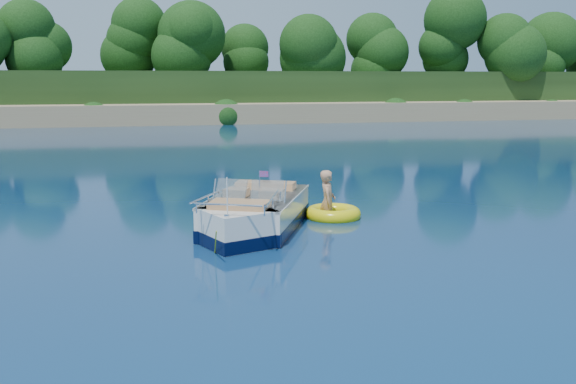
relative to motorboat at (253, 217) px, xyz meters
name	(u,v)px	position (x,y,z in m)	size (l,w,h in m)	color
ground	(341,230)	(1.96, -0.36, -0.34)	(160.00, 160.00, 0.00)	#09173F
shoreline	(175,99)	(1.96, 63.42, 0.64)	(170.00, 59.00, 6.00)	#9C815A
treeline	(190,52)	(2.00, 40.66, 5.21)	(150.00, 7.12, 8.19)	#321F10
motorboat	(253,217)	(0.00, 0.00, 0.00)	(3.20, 4.87, 1.74)	white
tow_tube	(333,214)	(2.19, 0.96, -0.24)	(1.81, 1.81, 0.37)	yellow
boy	(327,218)	(2.04, 0.95, -0.34)	(0.60, 0.39, 1.64)	tan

